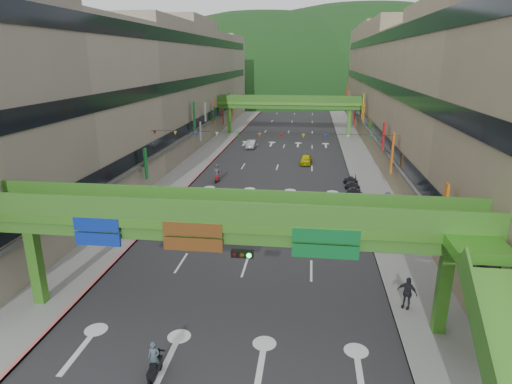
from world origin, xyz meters
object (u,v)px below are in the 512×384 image
object	(u,v)px
car_silver	(251,144)
pedestrian_red	(389,232)
overpass_near	(243,235)
scooter_rider_mid	(287,210)
scooter_rider_near	(154,362)
car_yellow	(306,159)

from	to	relation	value
car_silver	pedestrian_red	distance (m)	37.76
overpass_near	scooter_rider_mid	size ratio (longest dim) A/B	13.46
scooter_rider_mid	scooter_rider_near	bearing A→B (deg)	-103.27
overpass_near	scooter_rider_near	xyz separation A→B (m)	(-3.30, -4.38, -4.37)
pedestrian_red	scooter_rider_mid	bearing A→B (deg)	123.40
car_yellow	pedestrian_red	xyz separation A→B (m)	(6.75, -24.88, 0.19)
scooter_rider_near	scooter_rider_mid	bearing A→B (deg)	76.73
car_silver	pedestrian_red	xyz separation A→B (m)	(15.49, -34.43, 0.19)
overpass_near	car_yellow	size ratio (longest dim) A/B	7.72
overpass_near	scooter_rider_near	bearing A→B (deg)	-126.96
scooter_rider_mid	pedestrian_red	distance (m)	8.78
car_yellow	scooter_rider_mid	bearing A→B (deg)	-89.86
overpass_near	car_yellow	distance (m)	37.39
scooter_rider_near	overpass_near	bearing A→B (deg)	53.04
overpass_near	pedestrian_red	world-z (taller)	overpass_near
scooter_rider_mid	car_yellow	world-z (taller)	scooter_rider_mid
scooter_rider_near	pedestrian_red	size ratio (longest dim) A/B	1.15
car_silver	pedestrian_red	size ratio (longest dim) A/B	2.34
scooter_rider_near	pedestrian_red	distance (m)	20.88
car_silver	car_yellow	bearing A→B (deg)	-46.65
scooter_rider_mid	pedestrian_red	world-z (taller)	scooter_rider_mid
scooter_rider_near	car_yellow	bearing A→B (deg)	81.71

